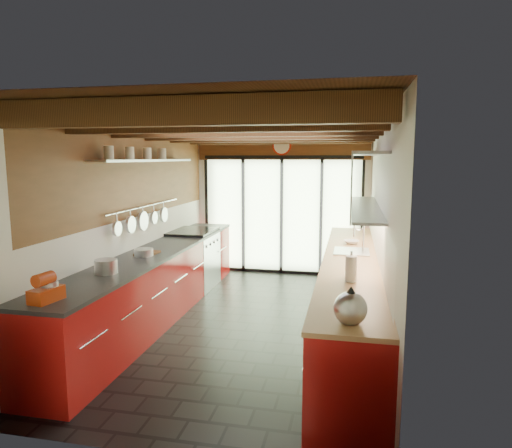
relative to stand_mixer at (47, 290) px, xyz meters
The scene contains 18 objects.
ground 2.77m from the stand_mixer, 60.48° to the left, with size 5.50×5.50×0.00m, color black.
room_shell 2.65m from the stand_mixer, 60.48° to the left, with size 5.50×5.50×5.50m.
ceiling_beams 3.25m from the stand_mixer, 64.15° to the left, with size 3.14×5.06×4.90m.
glass_door 5.14m from the stand_mixer, 75.57° to the left, with size 2.95×0.10×2.90m.
left_counter 2.31m from the stand_mixer, 90.13° to the left, with size 0.68×5.00×0.92m.
range_stove 3.73m from the stand_mixer, 90.08° to the left, with size 0.66×0.90×0.97m.
right_counter 3.44m from the stand_mixer, 41.41° to the left, with size 0.68×5.00×0.92m.
sink_assembly 3.68m from the stand_mixer, 45.94° to the left, with size 0.45×0.52×0.43m.
upper_cabinets_right 3.80m from the stand_mixer, 43.28° to the left, with size 0.34×3.00×3.00m.
left_wall_fixtures 2.57m from the stand_mixer, 94.66° to the left, with size 0.28×2.60×0.96m.
stand_mixer is the anchor object (origin of this frame).
pot_large 0.96m from the stand_mixer, 90.00° to the left, with size 0.24×0.24×0.15m, color silver.
pot_small 1.86m from the stand_mixer, 90.00° to the left, with size 0.24×0.24×0.09m, color silver.
cutting_board 1.96m from the stand_mixer, 90.00° to the left, with size 0.22×0.31×0.03m, color brown.
kettle 2.54m from the stand_mixer, ahead, with size 0.33×0.35×0.30m.
paper_towel 2.79m from the stand_mixer, 24.56° to the left, with size 0.12×0.12×0.31m.
soap_bottle 2.85m from the stand_mixer, 27.15° to the left, with size 0.09×0.09×0.20m, color silver.
bowl 4.10m from the stand_mixer, 51.69° to the left, with size 0.22×0.22×0.05m, color silver.
Camera 1 is at (1.25, -5.56, 2.13)m, focal length 32.00 mm.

